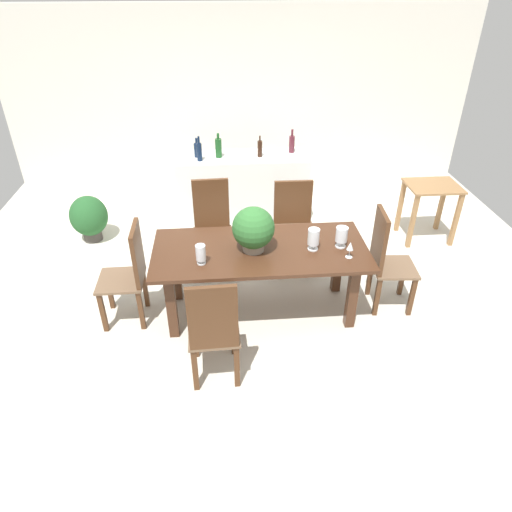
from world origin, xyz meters
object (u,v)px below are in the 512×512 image
at_px(chair_foot_end, 385,257).
at_px(kitchen_counter, 242,189).
at_px(wine_bottle_clear, 199,151).
at_px(potted_plant_floor, 89,217).
at_px(dining_table, 260,259).
at_px(side_table, 430,199).
at_px(crystal_vase_left, 342,235).
at_px(wine_bottle_green, 260,149).
at_px(crystal_vase_center_near, 201,253).
at_px(wine_bottle_tall, 197,150).
at_px(chair_far_right, 293,221).
at_px(wine_bottle_dark, 292,144).
at_px(flower_centerpiece, 253,229).
at_px(chair_near_left, 214,329).
at_px(wine_bottle_amber, 218,148).
at_px(chair_far_left, 212,222).
at_px(crystal_vase_right, 314,238).
at_px(wine_glass, 350,247).
at_px(chair_head_end, 130,271).

height_order(chair_foot_end, kitchen_counter, chair_foot_end).
xyz_separation_m(wine_bottle_clear, potted_plant_floor, (-1.42, -0.25, -0.72)).
xyz_separation_m(dining_table, side_table, (2.23, 1.31, -0.08)).
distance_m(crystal_vase_left, side_table, 2.01).
distance_m(wine_bottle_green, potted_plant_floor, 2.31).
distance_m(crystal_vase_center_near, wine_bottle_tall, 2.21).
bearing_deg(wine_bottle_tall, chair_far_right, -46.00).
xyz_separation_m(crystal_vase_left, wine_bottle_dark, (-0.16, 2.09, 0.17)).
bearing_deg(flower_centerpiece, wine_bottle_clear, 105.53).
bearing_deg(side_table, chair_near_left, -140.68).
bearing_deg(side_table, wine_bottle_amber, 165.76).
bearing_deg(crystal_vase_left, chair_near_left, -144.49).
relative_size(dining_table, crystal_vase_left, 9.90).
height_order(flower_centerpiece, crystal_vase_center_near, flower_centerpiece).
distance_m(flower_centerpiece, side_table, 2.68).
height_order(chair_near_left, kitchen_counter, chair_near_left).
height_order(chair_near_left, crystal_vase_left, chair_near_left).
bearing_deg(flower_centerpiece, dining_table, 16.73).
bearing_deg(crystal_vase_left, wine_bottle_clear, 125.47).
xyz_separation_m(dining_table, wine_bottle_tall, (-0.62, 2.00, 0.39)).
bearing_deg(wine_bottle_clear, flower_centerpiece, -74.47).
height_order(chair_far_left, crystal_vase_right, chair_far_left).
bearing_deg(wine_glass, potted_plant_floor, 146.91).
bearing_deg(chair_head_end, chair_far_left, 138.13).
relative_size(dining_table, wine_bottle_tall, 8.30).
distance_m(chair_far_left, wine_bottle_tall, 1.22).
bearing_deg(crystal_vase_left, wine_bottle_green, 106.62).
bearing_deg(kitchen_counter, chair_far_left, -109.83).
bearing_deg(chair_near_left, chair_far_right, -118.95).
xyz_separation_m(flower_centerpiece, crystal_vase_left, (0.82, -0.01, -0.10)).
distance_m(chair_foot_end, flower_centerpiece, 1.35).
relative_size(chair_far_left, kitchen_counter, 0.62).
height_order(chair_foot_end, wine_bottle_green, wine_bottle_green).
distance_m(chair_far_right, crystal_vase_left, 1.00).
xyz_separation_m(chair_foot_end, chair_near_left, (-1.68, -0.89, -0.01)).
relative_size(dining_table, crystal_vase_right, 9.48).
xyz_separation_m(wine_glass, wine_bottle_clear, (-1.38, 2.07, 0.19)).
xyz_separation_m(wine_bottle_tall, wine_bottle_clear, (0.04, -0.14, 0.03)).
xyz_separation_m(chair_near_left, flower_centerpiece, (0.38, 0.86, 0.40)).
xyz_separation_m(kitchen_counter, side_table, (2.29, -0.67, 0.09)).
distance_m(chair_near_left, crystal_vase_right, 1.29).
bearing_deg(wine_bottle_clear, side_table, -11.08).
bearing_deg(chair_far_right, crystal_vase_left, -70.73).
bearing_deg(chair_far_right, wine_bottle_amber, 127.70).
height_order(chair_far_right, crystal_vase_center_near, chair_far_right).
bearing_deg(crystal_vase_center_near, chair_foot_end, 6.95).
distance_m(wine_bottle_green, wine_bottle_clear, 0.76).
xyz_separation_m(chair_far_left, potted_plant_floor, (-1.55, 0.73, -0.25)).
bearing_deg(wine_bottle_tall, wine_bottle_amber, -7.31).
height_order(kitchen_counter, wine_bottle_green, wine_bottle_green).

